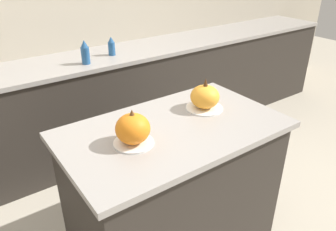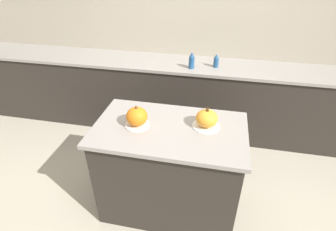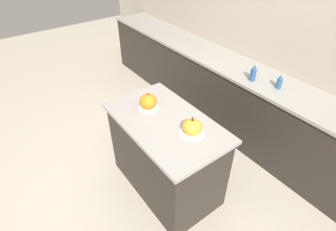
{
  "view_description": "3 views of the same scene",
  "coord_description": "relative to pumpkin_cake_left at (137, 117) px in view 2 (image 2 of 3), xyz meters",
  "views": [
    {
      "loc": [
        -0.92,
        -1.24,
        1.78
      ],
      "look_at": [
        -0.02,
        0.02,
        0.98
      ],
      "focal_mm": 35.0,
      "sensor_mm": 36.0,
      "label": 1
    },
    {
      "loc": [
        0.34,
        -1.68,
        2.11
      ],
      "look_at": [
        -0.01,
        0.0,
        1.02
      ],
      "focal_mm": 28.0,
      "sensor_mm": 36.0,
      "label": 2
    },
    {
      "loc": [
        1.55,
        -1.12,
        2.43
      ],
      "look_at": [
        -0.03,
        0.05,
        0.93
      ],
      "focal_mm": 28.0,
      "sensor_mm": 36.0,
      "label": 3
    }
  ],
  "objects": [
    {
      "name": "pumpkin_cake_right",
      "position": [
        0.55,
        0.09,
        -0.01
      ],
      "size": [
        0.22,
        0.22,
        0.19
      ],
      "color": "white",
      "rests_on": "kitchen_island"
    },
    {
      "name": "bottle_tall",
      "position": [
        0.28,
        1.23,
        0.04
      ],
      "size": [
        0.07,
        0.07,
        0.19
      ],
      "color": "#235184",
      "rests_on": "back_counter"
    },
    {
      "name": "ground_plane",
      "position": [
        0.26,
        0.02,
        -0.99
      ],
      "size": [
        12.0,
        12.0,
        0.0
      ],
      "primitive_type": "plane",
      "color": "#BCB29E"
    },
    {
      "name": "wall_back",
      "position": [
        0.26,
        1.7,
        0.26
      ],
      "size": [
        8.0,
        0.06,
        2.5
      ],
      "color": "#B2A893",
      "rests_on": "ground_plane"
    },
    {
      "name": "back_counter",
      "position": [
        0.26,
        1.37,
        -0.52
      ],
      "size": [
        6.0,
        0.6,
        0.94
      ],
      "color": "#2D2823",
      "rests_on": "ground_plane"
    },
    {
      "name": "pumpkin_cake_left",
      "position": [
        0.0,
        0.0,
        0.0
      ],
      "size": [
        0.2,
        0.2,
        0.19
      ],
      "color": "white",
      "rests_on": "kitchen_island"
    },
    {
      "name": "kitchen_island",
      "position": [
        0.26,
        0.02,
        -0.53
      ],
      "size": [
        1.23,
        0.72,
        0.91
      ],
      "color": "#2D2823",
      "rests_on": "ground_plane"
    },
    {
      "name": "bottle_short",
      "position": [
        0.55,
        1.32,
        0.02
      ],
      "size": [
        0.06,
        0.06,
        0.16
      ],
      "color": "#235184",
      "rests_on": "back_counter"
    }
  ]
}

